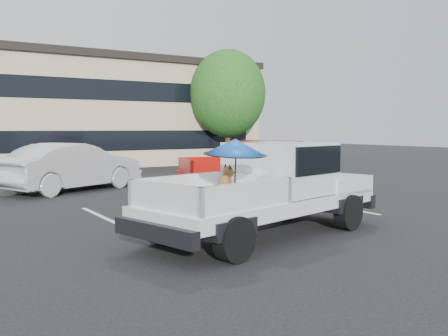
% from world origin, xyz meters
% --- Properties ---
extents(ground, '(90.00, 90.00, 0.00)m').
position_xyz_m(ground, '(0.00, 0.00, 0.00)').
color(ground, black).
rests_on(ground, ground).
extents(stripe_left, '(0.12, 5.00, 0.01)m').
position_xyz_m(stripe_left, '(-3.00, 2.00, 0.00)').
color(stripe_left, silver).
rests_on(stripe_left, ground).
extents(stripe_right, '(0.12, 5.00, 0.01)m').
position_xyz_m(stripe_right, '(3.00, 2.00, 0.00)').
color(stripe_right, silver).
rests_on(stripe_right, ground).
extents(motel_building, '(20.40, 8.40, 6.30)m').
position_xyz_m(motel_building, '(2.00, 20.99, 3.21)').
color(motel_building, tan).
rests_on(motel_building, ground).
extents(tree_right, '(4.46, 4.46, 6.78)m').
position_xyz_m(tree_right, '(9.00, 16.00, 4.21)').
color(tree_right, '#332114').
rests_on(tree_right, ground).
extents(tree_back, '(4.68, 4.68, 7.11)m').
position_xyz_m(tree_back, '(6.00, 24.00, 4.41)').
color(tree_back, '#332114').
rests_on(tree_back, ground).
extents(silver_pickup, '(6.00, 3.29, 2.06)m').
position_xyz_m(silver_pickup, '(-0.67, -0.86, 1.05)').
color(silver_pickup, black).
rests_on(silver_pickup, ground).
extents(red_pickup, '(5.65, 3.14, 1.77)m').
position_xyz_m(red_pickup, '(3.12, 4.41, 0.97)').
color(red_pickup, black).
rests_on(red_pickup, ground).
extents(silver_sedan, '(5.33, 3.66, 1.66)m').
position_xyz_m(silver_sedan, '(-2.18, 8.52, 0.83)').
color(silver_sedan, '#B4B7BC').
rests_on(silver_sedan, ground).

